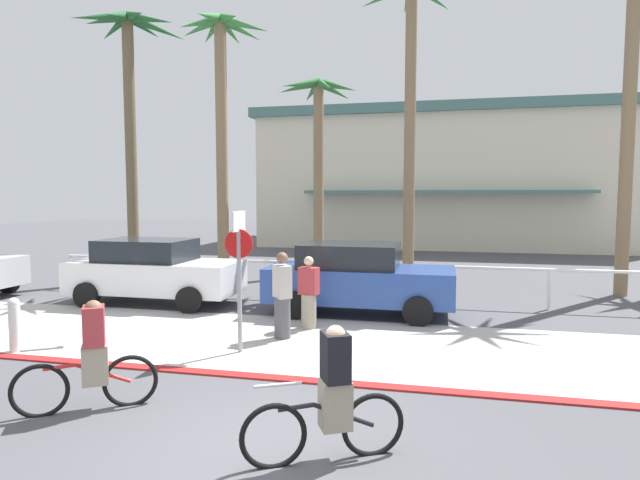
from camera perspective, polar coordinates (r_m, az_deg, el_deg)
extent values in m
plane|color=#4C4C51|center=(15.85, 5.74, -5.52)|extent=(80.00, 80.00, 0.00)
cube|color=beige|center=(10.27, 1.59, -11.17)|extent=(44.00, 4.00, 0.02)
cube|color=maroon|center=(8.41, -1.18, -14.81)|extent=(44.00, 0.24, 0.03)
cube|color=beige|center=(33.16, 13.08, 5.84)|extent=(19.82, 11.35, 6.99)
cube|color=#47706B|center=(33.44, 13.20, 12.27)|extent=(20.42, 11.95, 0.50)
cube|color=#47706B|center=(26.98, 13.08, 5.04)|extent=(13.88, 1.20, 0.16)
cylinder|color=white|center=(14.23, 5.02, -2.62)|extent=(18.22, 0.08, 0.08)
cylinder|color=white|center=(17.97, -25.18, -3.12)|extent=(0.08, 0.08, 1.00)
cylinder|color=white|center=(16.67, -19.00, -3.51)|extent=(0.08, 0.08, 1.00)
cylinder|color=white|center=(15.59, -11.86, -3.91)|extent=(0.08, 0.08, 1.00)
cylinder|color=white|center=(14.79, -3.80, -4.29)|extent=(0.08, 0.08, 1.00)
cylinder|color=white|center=(14.30, 5.00, -4.61)|extent=(0.08, 0.08, 1.00)
cylinder|color=white|center=(14.18, 14.19, -4.82)|extent=(0.08, 0.08, 1.00)
cylinder|color=white|center=(14.41, 23.31, -4.91)|extent=(0.08, 0.08, 1.00)
cylinder|color=gray|center=(9.66, -8.62, -5.60)|extent=(0.08, 0.08, 2.20)
cube|color=white|center=(9.51, -8.71, 2.00)|extent=(0.04, 0.56, 0.36)
cylinder|color=red|center=(9.54, -8.68, -0.40)|extent=(0.52, 0.03, 0.52)
cylinder|color=white|center=(11.20, -29.87, -8.28)|extent=(0.20, 0.20, 0.85)
sphere|color=white|center=(11.10, -29.97, -5.89)|extent=(0.20, 0.20, 0.20)
cylinder|color=brown|center=(18.68, -19.57, 8.95)|extent=(0.36, 0.36, 8.55)
cone|color=#235B2D|center=(19.04, -17.77, 21.56)|extent=(1.66, 0.32, 0.62)
cone|color=#235B2D|center=(19.55, -17.09, 20.83)|extent=(1.67, 1.48, 0.81)
cone|color=#235B2D|center=(20.00, -18.34, 20.78)|extent=(0.59, 1.63, 0.58)
cone|color=#235B2D|center=(20.26, -19.82, 20.52)|extent=(1.15, 1.68, 0.57)
cone|color=#235B2D|center=(19.89, -21.10, 20.38)|extent=(1.41, 0.78, 0.83)
cone|color=#235B2D|center=(19.58, -21.92, 20.99)|extent=(1.39, 0.77, 0.60)
cone|color=#235B2D|center=(19.03, -22.55, 21.17)|extent=(1.23, 1.81, 0.78)
cone|color=#235B2D|center=(18.71, -20.95, 21.56)|extent=(0.61, 1.71, 0.75)
cone|color=#235B2D|center=(18.79, -19.25, 21.82)|extent=(1.35, 1.21, 0.58)
cylinder|color=#846B4C|center=(17.02, -10.45, 8.99)|extent=(0.36, 0.36, 8.20)
cone|color=#387F3D|center=(17.45, -8.14, 21.83)|extent=(1.65, 0.32, 0.80)
cone|color=#387F3D|center=(17.99, -8.48, 21.36)|extent=(1.27, 1.27, 0.76)
cone|color=#387F3D|center=(18.47, -9.58, 21.11)|extent=(0.32, 1.68, 0.64)
cone|color=#387F3D|center=(18.33, -11.47, 21.07)|extent=(1.23, 1.23, 0.72)
cone|color=#387F3D|center=(17.97, -12.57, 21.32)|extent=(1.33, 0.32, 0.75)
cone|color=#387F3D|center=(17.52, -12.72, 21.73)|extent=(1.20, 1.20, 0.77)
cone|color=#387F3D|center=(17.06, -11.81, 22.42)|extent=(0.32, 1.65, 0.66)
cone|color=#387F3D|center=(17.20, -9.82, 22.44)|extent=(1.17, 1.17, 0.59)
cylinder|color=#846B4C|center=(18.96, -0.16, 6.47)|extent=(0.36, 0.36, 6.77)
cone|color=#2D6B33|center=(19.18, 1.88, 16.10)|extent=(1.43, 0.32, 0.66)
cone|color=#2D6B33|center=(19.93, 1.56, 15.65)|extent=(1.16, 1.68, 0.68)
cone|color=#2D6B33|center=(20.07, -0.85, 15.56)|extent=(1.11, 1.61, 0.69)
cone|color=#2D6B33|center=(19.50, -2.31, 16.00)|extent=(1.50, 0.32, 0.61)
cone|color=#2D6B33|center=(18.69, -2.09, 16.33)|extent=(1.19, 1.75, 0.71)
cone|color=#2D6B33|center=(18.62, 0.52, 16.23)|extent=(1.06, 1.51, 0.79)
cylinder|color=#846B4C|center=(17.46, 9.59, 10.85)|extent=(0.36, 0.36, 9.38)
cylinder|color=#846B4C|center=(17.30, 30.14, 11.27)|extent=(0.36, 0.36, 9.95)
cylinder|color=black|center=(17.97, -30.41, -3.87)|extent=(0.66, 0.22, 0.66)
cube|color=white|center=(14.59, -17.17, -3.71)|extent=(4.40, 1.80, 0.80)
cube|color=#1E2328|center=(14.63, -18.08, -1.02)|extent=(2.29, 1.58, 0.56)
cylinder|color=black|center=(14.81, -10.64, -5.01)|extent=(0.66, 0.22, 0.66)
cylinder|color=black|center=(13.21, -13.78, -6.27)|extent=(0.66, 0.22, 0.66)
cylinder|color=black|center=(16.13, -19.87, -4.41)|extent=(0.66, 0.22, 0.66)
cylinder|color=black|center=(14.68, -23.69, -5.43)|extent=(0.66, 0.22, 0.66)
cube|color=#284793|center=(12.75, 4.29, -4.71)|extent=(4.40, 1.80, 0.80)
cube|color=#1E2328|center=(12.70, 3.19, -1.65)|extent=(2.29, 1.58, 0.56)
cylinder|color=black|center=(13.58, 10.77, -5.91)|extent=(0.66, 0.22, 0.66)
cylinder|color=black|center=(11.81, 10.43, -7.52)|extent=(0.66, 0.22, 0.66)
cylinder|color=black|center=(13.96, -0.91, -5.53)|extent=(0.66, 0.22, 0.66)
cylinder|color=black|center=(12.26, -2.94, -7.00)|extent=(0.66, 0.22, 0.66)
torus|color=black|center=(5.93, -5.01, -20.24)|extent=(0.67, 0.39, 0.72)
torus|color=black|center=(6.19, 5.69, -19.13)|extent=(0.67, 0.39, 0.72)
cylinder|color=black|center=(6.03, 2.55, -18.22)|extent=(0.64, 0.36, 0.35)
cylinder|color=black|center=(5.85, -2.60, -17.47)|extent=(0.36, 0.22, 0.07)
cylinder|color=black|center=(5.98, 1.64, -17.70)|extent=(0.05, 0.05, 0.44)
cylinder|color=silver|center=(5.73, -4.54, -15.20)|extent=(0.46, 0.26, 0.04)
cube|color=gray|center=(5.95, 1.64, -17.17)|extent=(0.41, 0.40, 0.52)
cube|color=black|center=(5.78, 1.66, -12.38)|extent=(0.39, 0.42, 0.52)
sphere|color=#D6A884|center=(5.71, 1.66, -10.18)|extent=(0.22, 0.22, 0.22)
torus|color=black|center=(7.96, -27.83, -14.13)|extent=(0.64, 0.44, 0.72)
torus|color=black|center=(7.87, -19.63, -14.05)|extent=(0.64, 0.44, 0.72)
cylinder|color=red|center=(7.84, -22.18, -13.07)|extent=(0.61, 0.41, 0.35)
cylinder|color=red|center=(7.84, -26.14, -12.13)|extent=(0.35, 0.25, 0.07)
cylinder|color=red|center=(7.82, -22.91, -12.59)|extent=(0.05, 0.05, 0.44)
cylinder|color=silver|center=(7.79, -27.62, -10.30)|extent=(0.44, 0.30, 0.04)
cube|color=gray|center=(7.80, -22.92, -12.17)|extent=(0.42, 0.41, 0.52)
cube|color=#A33338|center=(7.67, -23.05, -8.44)|extent=(0.40, 0.43, 0.52)
sphere|color=brown|center=(7.62, -23.11, -6.76)|extent=(0.22, 0.22, 0.22)
cylinder|color=#4C4C51|center=(10.64, -4.05, -8.35)|extent=(0.45, 0.45, 0.83)
cube|color=#B7B2A8|center=(10.50, -4.07, -4.45)|extent=(0.45, 0.47, 0.64)
sphere|color=brown|center=(10.44, -4.08, -1.93)|extent=(0.23, 0.23, 0.23)
cylinder|color=gray|center=(11.40, -1.21, -7.67)|extent=(0.38, 0.38, 0.75)
cube|color=#A33338|center=(11.28, -1.21, -4.39)|extent=(0.44, 0.34, 0.57)
sphere|color=beige|center=(11.22, -1.22, -2.28)|extent=(0.21, 0.21, 0.21)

